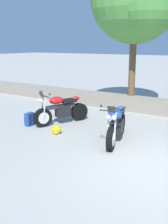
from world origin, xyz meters
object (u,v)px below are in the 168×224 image
Objects in this scene: motorcycle_red_near_left at (61,110)px; leafy_tree_far_left at (138,0)px; rider_backpack at (29,119)px; rider_helmet at (56,130)px; motorcycle_blue_centre at (116,125)px.

leafy_tree_far_left is at bearing 70.45° from motorcycle_red_near_left.
rider_backpack is 1.32m from rider_helmet.
leafy_tree_far_left reaches higher than motorcycle_red_near_left.
motorcycle_blue_centre is at bearing 12.85° from rider_helmet.
motorcycle_red_near_left is at bearing 47.73° from rider_backpack.
motorcycle_blue_centre is 1.89m from rider_helmet.
rider_backpack is 6.13m from leafy_tree_far_left.
motorcycle_blue_centre is at bearing -13.21° from motorcycle_red_near_left.
motorcycle_blue_centre is 3.13m from rider_backpack.
rider_backpack is 0.08× the size of leafy_tree_far_left.
rider_helmet is at bearing -167.15° from motorcycle_blue_centre.
motorcycle_blue_centre reaches higher than rider_helmet.
leafy_tree_far_left is at bearing 106.95° from motorcycle_blue_centre.
rider_helmet is (1.31, -0.18, -0.11)m from rider_backpack.
motorcycle_red_near_left and motorcycle_blue_centre have the same top height.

